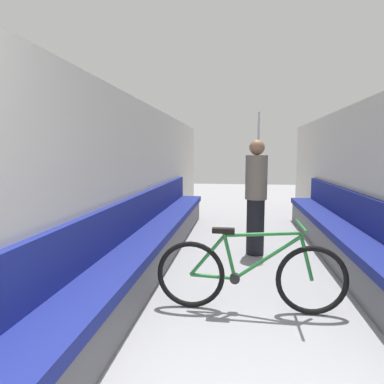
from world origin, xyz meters
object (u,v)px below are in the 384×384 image
(bicycle, at_px, (250,275))
(grab_pole_near, at_px, (258,177))
(passenger_standing, at_px, (256,196))
(bench_seat_row_left, at_px, (153,241))
(bench_seat_row_right, at_px, (354,248))

(bicycle, bearing_deg, grab_pole_near, 92.67)
(grab_pole_near, xyz_separation_m, passenger_standing, (-0.07, -1.01, -0.19))
(bench_seat_row_left, bearing_deg, bicycle, -44.46)
(bench_seat_row_right, xyz_separation_m, bicycle, (-1.26, -1.16, 0.04))
(bench_seat_row_right, bearing_deg, bicycle, -137.19)
(grab_pole_near, height_order, passenger_standing, grab_pole_near)
(bench_seat_row_right, distance_m, passenger_standing, 1.38)
(bicycle, height_order, passenger_standing, passenger_standing)
(bench_seat_row_left, xyz_separation_m, bicycle, (1.19, -1.16, 0.04))
(bicycle, distance_m, passenger_standing, 1.85)
(bench_seat_row_left, bearing_deg, passenger_standing, 24.84)
(bench_seat_row_left, distance_m, passenger_standing, 1.54)
(bicycle, xyz_separation_m, grab_pole_near, (0.20, 2.78, 0.68))
(bench_seat_row_left, bearing_deg, bench_seat_row_right, 0.00)
(bench_seat_row_left, distance_m, bicycle, 1.66)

